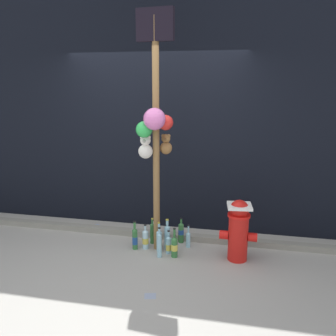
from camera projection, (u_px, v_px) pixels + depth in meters
ground_plane at (131, 265)px, 4.24m from camera, size 14.00×14.00×0.00m
building_wall at (157, 95)px, 5.07m from camera, size 10.00×0.20×3.83m
curb_strip at (149, 234)px, 5.01m from camera, size 8.00×0.12×0.08m
memorial_post at (155, 115)px, 4.22m from camera, size 0.45×0.46×2.90m
fire_hydrant at (238, 229)px, 4.28m from camera, size 0.44×0.31×0.75m
bottle_0 at (159, 240)px, 4.55m from camera, size 0.07×0.07×0.39m
bottle_1 at (169, 245)px, 4.50m from camera, size 0.07×0.07×0.30m
bottle_2 at (135, 238)px, 4.61m from camera, size 0.07×0.07×0.38m
bottle_3 at (159, 244)px, 4.39m from camera, size 0.06×0.06×0.38m
bottle_4 at (181, 232)px, 4.81m from camera, size 0.08×0.08×0.34m
bottle_5 at (167, 236)px, 4.61m from camera, size 0.07×0.07×0.40m
bottle_6 at (152, 232)px, 4.78m from camera, size 0.06×0.06×0.35m
bottle_7 at (188, 239)px, 4.67m from camera, size 0.06×0.06×0.31m
bottle_8 at (145, 239)px, 4.63m from camera, size 0.08×0.08×0.33m
bottle_9 at (174, 246)px, 4.40m from camera, size 0.08×0.08×0.38m
bottle_10 at (155, 229)px, 4.92m from camera, size 0.06×0.06×0.36m
litter_0 at (97, 226)px, 5.40m from camera, size 0.14×0.14×0.01m
litter_1 at (150, 296)px, 3.61m from camera, size 0.14×0.13×0.01m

